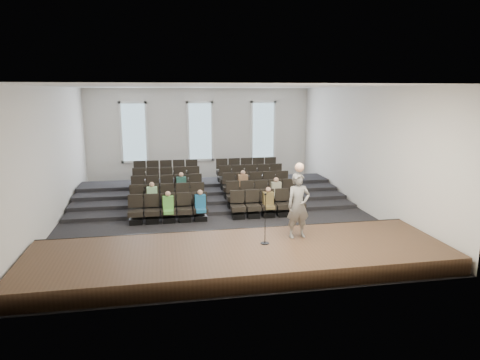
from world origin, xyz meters
name	(u,v)px	position (x,y,z in m)	size (l,w,h in m)	color
ground	(218,215)	(0.00, 0.00, 0.00)	(14.00, 14.00, 0.00)	black
ceiling	(216,86)	(0.00, 0.00, 5.01)	(12.00, 14.00, 0.02)	white
wall_back	(200,135)	(0.00, 7.02, 2.50)	(12.00, 0.04, 5.00)	silver
wall_front	(257,195)	(0.00, -7.02, 2.50)	(12.00, 0.04, 5.00)	silver
wall_left	(51,157)	(-6.02, 0.00, 2.50)	(0.04, 14.00, 5.00)	silver
wall_right	(362,149)	(6.02, 0.00, 2.50)	(0.04, 14.00, 5.00)	silver
stage	(241,257)	(0.00, -5.10, 0.25)	(11.80, 3.60, 0.50)	#442E1D
stage_lip	(231,236)	(0.00, -3.33, 0.25)	(11.80, 0.06, 0.52)	black
risers	(209,192)	(0.00, 3.17, 0.20)	(11.80, 4.80, 0.60)	black
seating_rows	(213,190)	(0.00, 1.54, 0.68)	(6.80, 4.70, 1.67)	black
windows	(200,131)	(0.00, 6.95, 2.70)	(8.44, 0.10, 3.24)	white
audience	(214,194)	(-0.10, 0.30, 0.81)	(5.45, 2.64, 1.10)	#5AAD45
speaker	(298,206)	(1.86, -4.45, 1.48)	(0.72, 0.47, 1.97)	slate
mic_stand	(265,229)	(0.75, -4.83, 0.95)	(0.25, 0.25, 1.50)	black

